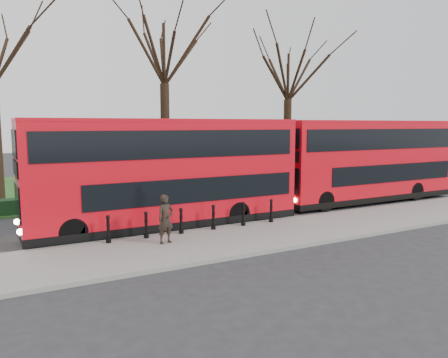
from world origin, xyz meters
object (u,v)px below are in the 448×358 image
bollard_row (198,220)px  bus_lead (167,174)px  bus_rear (367,161)px  pedestrian (166,219)px

bollard_row → bus_lead: size_ratio=0.63×
bus_rear → pedestrian: bus_rear is taller
bollard_row → bus_rear: bus_rear is taller
bus_lead → pedestrian: size_ratio=6.55×
bollard_row → pedestrian: (-1.80, -1.06, 0.42)m
bollard_row → pedestrian: size_ratio=4.10×
bus_rear → pedestrian: bearing=-165.8°
bus_lead → bus_rear: (12.79, 0.58, -0.01)m
bus_lead → bus_rear: bearing=2.6°
bus_lead → bus_rear: bus_lead is taller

